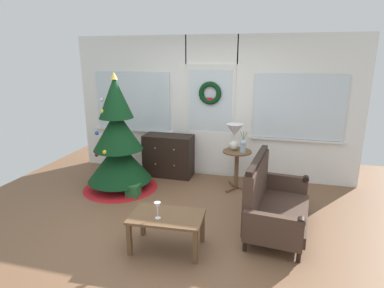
{
  "coord_description": "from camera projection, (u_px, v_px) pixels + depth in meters",
  "views": [
    {
      "loc": [
        1.16,
        -3.64,
        2.2
      ],
      "look_at": [
        0.05,
        0.55,
        1.0
      ],
      "focal_mm": 30.06,
      "sensor_mm": 36.0,
      "label": 1
    }
  ],
  "objects": [
    {
      "name": "ground_plane",
      "position": [
        178.0,
        227.0,
        4.27
      ],
      "size": [
        6.76,
        6.76,
        0.0
      ],
      "primitive_type": "plane",
      "color": "brown"
    },
    {
      "name": "back_wall_with_door",
      "position": [
        211.0,
        107.0,
        5.86
      ],
      "size": [
        5.2,
        0.19,
        2.55
      ],
      "color": "white",
      "rests_on": "ground"
    },
    {
      "name": "christmas_tree",
      "position": [
        118.0,
        147.0,
        5.34
      ],
      "size": [
        1.26,
        1.26,
        1.95
      ],
      "color": "#4C331E",
      "rests_on": "ground"
    },
    {
      "name": "dresser_cabinet",
      "position": [
        169.0,
        155.0,
        6.01
      ],
      "size": [
        0.9,
        0.45,
        0.78
      ],
      "color": "black",
      "rests_on": "ground"
    },
    {
      "name": "settee_sofa",
      "position": [
        271.0,
        201.0,
        4.15
      ],
      "size": [
        0.84,
        1.45,
        0.96
      ],
      "color": "black",
      "rests_on": "ground"
    },
    {
      "name": "side_table",
      "position": [
        237.0,
        162.0,
        5.37
      ],
      "size": [
        0.5,
        0.48,
        0.67
      ],
      "color": "brown",
      "rests_on": "ground"
    },
    {
      "name": "table_lamp",
      "position": [
        235.0,
        133.0,
        5.3
      ],
      "size": [
        0.28,
        0.28,
        0.44
      ],
      "color": "silver",
      "rests_on": "side_table"
    },
    {
      "name": "flower_vase",
      "position": [
        243.0,
        145.0,
        5.21
      ],
      "size": [
        0.11,
        0.1,
        0.35
      ],
      "color": "#99ADBC",
      "rests_on": "side_table"
    },
    {
      "name": "coffee_table",
      "position": [
        167.0,
        220.0,
        3.71
      ],
      "size": [
        0.87,
        0.57,
        0.42
      ],
      "color": "brown",
      "rests_on": "ground"
    },
    {
      "name": "wine_glass",
      "position": [
        157.0,
        207.0,
        3.59
      ],
      "size": [
        0.08,
        0.08,
        0.2
      ],
      "color": "silver",
      "rests_on": "coffee_table"
    },
    {
      "name": "gift_box",
      "position": [
        133.0,
        191.0,
        5.15
      ],
      "size": [
        0.21,
        0.19,
        0.21
      ],
      "primitive_type": "cube",
      "color": "#266633",
      "rests_on": "ground"
    }
  ]
}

